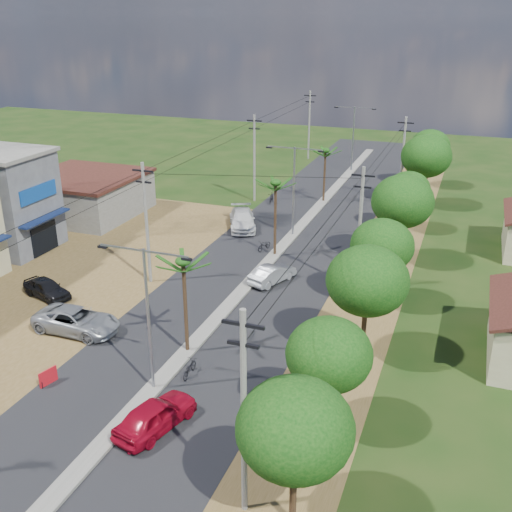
{
  "coord_description": "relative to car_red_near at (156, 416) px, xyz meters",
  "views": [
    {
      "loc": [
        14.32,
        -23.12,
        18.49
      ],
      "look_at": [
        1.12,
        12.54,
        3.0
      ],
      "focal_mm": 42.0,
      "sensor_mm": 36.0,
      "label": 1
    }
  ],
  "objects": [
    {
      "name": "ground",
      "position": [
        -1.72,
        2.81,
        -0.77
      ],
      "size": [
        160.0,
        160.0,
        0.0
      ],
      "primitive_type": "plane",
      "color": "black",
      "rests_on": "ground"
    },
    {
      "name": "road",
      "position": [
        -1.72,
        17.81,
        -0.75
      ],
      "size": [
        12.0,
        110.0,
        0.04
      ],
      "primitive_type": "cube",
      "color": "black",
      "rests_on": "ground"
    },
    {
      "name": "median",
      "position": [
        -1.72,
        20.81,
        -0.68
      ],
      "size": [
        1.0,
        90.0,
        0.18
      ],
      "primitive_type": "cube",
      "color": "#605E56",
      "rests_on": "ground"
    },
    {
      "name": "dirt_lot_west",
      "position": [
        -16.72,
        10.81,
        -0.75
      ],
      "size": [
        18.0,
        46.0,
        0.04
      ],
      "primitive_type": "cube",
      "color": "#51411B",
      "rests_on": "ground"
    },
    {
      "name": "dirt_shoulder_east",
      "position": [
        6.78,
        17.81,
        -0.75
      ],
      "size": [
        5.0,
        90.0,
        0.03
      ],
      "primitive_type": "cube",
      "color": "#51411B",
      "rests_on": "ground"
    },
    {
      "name": "shophouse_grey",
      "position": [
        -23.7,
        16.81,
        3.39
      ],
      "size": [
        9.0,
        6.4,
        8.3
      ],
      "color": "#484A4F",
      "rests_on": "ground"
    },
    {
      "name": "low_shed",
      "position": [
        -22.72,
        26.81,
        1.2
      ],
      "size": [
        10.4,
        10.4,
        3.95
      ],
      "color": "#605E56",
      "rests_on": "ground"
    },
    {
      "name": "tree_east_a",
      "position": [
        7.78,
        -3.19,
        3.72
      ],
      "size": [
        4.4,
        4.4,
        6.37
      ],
      "color": "black",
      "rests_on": "ground"
    },
    {
      "name": "tree_east_b",
      "position": [
        7.58,
        2.81,
        3.34
      ],
      "size": [
        4.0,
        4.0,
        5.83
      ],
      "color": "black",
      "rests_on": "ground"
    },
    {
      "name": "tree_east_c",
      "position": [
        7.98,
        9.81,
        4.09
      ],
      "size": [
        4.6,
        4.6,
        6.83
      ],
      "color": "black",
      "rests_on": "ground"
    },
    {
      "name": "tree_east_d",
      "position": [
        7.68,
        16.81,
        3.57
      ],
      "size": [
        4.2,
        4.2,
        6.13
      ],
      "color": "black",
      "rests_on": "ground"
    },
    {
      "name": "tree_east_e",
      "position": [
        7.88,
        24.81,
        4.32
      ],
      "size": [
        4.8,
        4.8,
        7.14
      ],
      "color": "black",
      "rests_on": "ground"
    },
    {
      "name": "tree_east_f",
      "position": [
        7.48,
        32.81,
        3.12
      ],
      "size": [
        3.8,
        3.8,
        5.52
      ],
      "color": "black",
      "rests_on": "ground"
    },
    {
      "name": "tree_east_g",
      "position": [
        8.08,
        40.81,
        4.47
      ],
      "size": [
        5.0,
        5.0,
        7.38
      ],
      "color": "black",
      "rests_on": "ground"
    },
    {
      "name": "tree_east_h",
      "position": [
        7.78,
        48.81,
        3.87
      ],
      "size": [
        4.4,
        4.4,
        6.52
      ],
      "color": "black",
      "rests_on": "ground"
    },
    {
      "name": "palm_median_near",
      "position": [
        -1.72,
        6.81,
        4.77
      ],
      "size": [
        2.0,
        2.0,
        6.15
      ],
      "color": "black",
      "rests_on": "ground"
    },
    {
      "name": "palm_median_mid",
      "position": [
        -1.72,
        22.81,
        5.13
      ],
      "size": [
        2.0,
        2.0,
        6.55
      ],
      "color": "black",
      "rests_on": "ground"
    },
    {
      "name": "palm_median_far",
      "position": [
        -1.72,
        38.81,
        4.49
      ],
      "size": [
        2.0,
        2.0,
        5.85
      ],
      "color": "black",
      "rests_on": "ground"
    },
    {
      "name": "streetlight_near",
      "position": [
        -1.72,
        2.81,
        4.02
      ],
      "size": [
        5.1,
        0.18,
        8.0
      ],
      "color": "gray",
      "rests_on": "ground"
    },
    {
      "name": "streetlight_mid",
      "position": [
        -1.72,
        27.81,
        4.02
      ],
      "size": [
        5.1,
        0.18,
        8.0
      ],
      "color": "gray",
      "rests_on": "ground"
    },
    {
      "name": "streetlight_far",
      "position": [
        -1.72,
        52.81,
        4.02
      ],
      "size": [
        5.1,
        0.18,
        8.0
      ],
      "color": "gray",
      "rests_on": "ground"
    },
    {
      "name": "utility_pole_w_b",
      "position": [
        -8.72,
        14.81,
        3.99
      ],
      "size": [
        1.6,
        0.24,
        9.0
      ],
      "color": "#605E56",
      "rests_on": "ground"
    },
    {
      "name": "utility_pole_w_c",
      "position": [
        -8.72,
        36.81,
        3.99
      ],
      "size": [
        1.6,
        0.24,
        9.0
      ],
      "color": "#605E56",
      "rests_on": "ground"
    },
    {
      "name": "utility_pole_w_d",
      "position": [
        -8.72,
        57.81,
        3.99
      ],
      "size": [
        1.6,
        0.24,
        9.0
      ],
      "color": "#605E56",
      "rests_on": "ground"
    },
    {
      "name": "utility_pole_e_a",
      "position": [
        5.78,
        -3.19,
        3.99
      ],
      "size": [
        1.6,
        0.24,
        9.0
      ],
      "color": "#605E56",
      "rests_on": "ground"
    },
    {
      "name": "utility_pole_e_b",
      "position": [
        5.78,
        18.81,
        3.99
      ],
      "size": [
        1.6,
        0.24,
        9.0
      ],
      "color": "#605E56",
      "rests_on": "ground"
    },
    {
      "name": "utility_pole_e_c",
      "position": [
        5.78,
        40.81,
        3.99
      ],
      "size": [
        1.6,
        0.24,
        9.0
      ],
      "color": "#605E56",
      "rests_on": "ground"
    },
    {
      "name": "car_red_near",
      "position": [
        0.0,
        0.0,
        0.0
      ],
      "size": [
        2.89,
        4.83,
        1.54
      ],
      "primitive_type": "imported",
      "rotation": [
        0.0,
        0.0,
        2.89
      ],
      "color": "maroon",
      "rests_on": "ground"
    },
    {
      "name": "car_silver_mid",
      "position": [
        -0.22,
        17.78,
        -0.1
      ],
      "size": [
        2.81,
        4.3,
        1.34
      ],
      "primitive_type": "imported",
      "rotation": [
        0.0,
        0.0,
        2.77
      ],
      "color": "gray",
      "rests_on": "ground"
    },
    {
      "name": "car_white_far",
      "position": [
        -6.72,
        28.25,
        0.03
      ],
      "size": [
        4.3,
        5.95,
        1.6
      ],
      "primitive_type": "imported",
      "rotation": [
        0.0,
        0.0,
        0.42
      ],
      "color": "beige",
      "rests_on": "ground"
    },
    {
      "name": "car_parked_silver",
      "position": [
        -9.22,
        6.6,
        -0.0
      ],
      "size": [
        5.5,
        2.55,
        1.53
      ],
      "primitive_type": "imported",
      "rotation": [
        0.0,
        0.0,
        1.57
      ],
      "color": "gray",
      "rests_on": "ground"
    },
    {
      "name": "car_parked_dark",
      "position": [
        -14.14,
        9.96,
        -0.09
      ],
      "size": [
        4.26,
        2.71,
        1.35
      ],
      "primitive_type": "imported",
      "rotation": [
        0.0,
        0.0,
        1.27
      ],
      "color": "black",
      "rests_on": "ground"
    },
    {
      "name": "moto_rider_east",
      "position": [
        -0.52,
        4.64,
        -0.34
      ],
      "size": [
        0.64,
        1.65,
        0.85
      ],
      "primitive_type": "imported",
      "rotation": [
        0.0,
        0.0,
        3.19
      ],
      "color": "black",
      "rests_on": "ground"
    },
    {
      "name": "moto_rider_west_a",
      "position": [
        -2.92,
        23.66,
        -0.32
      ],
      "size": [
        1.04,
        1.79,
        0.89
      ],
      "primitive_type": "imported",
      "rotation": [
        0.0,
        0.0,
        -0.28
      ],
      "color": "black",
      "rests_on": "ground"
    },
    {
      "name": "moto_rider_west_b",
      "position": [
        -6.72,
        36.53,
        -0.21
      ],
      "size": [
        0.79,
        1.91,
        1.11
      ],
      "primitive_type": "imported",
      "rotation": [
        0.0,
        0.0,
        0.15
      ],
      "color": "black",
      "rests_on": "ground"
    },
    {
      "name": "roadside_sign",
      "position": [
        -7.22,
        1.27,
        -0.31
      ],
      "size": [
        0.35,
        1.09,
        0.93
      ],
      "rotation": [
        0.0,
        0.0,
        -0.26
      ],
      "color": "#A50F18",
      "rests_on": "ground"
    }
  ]
}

